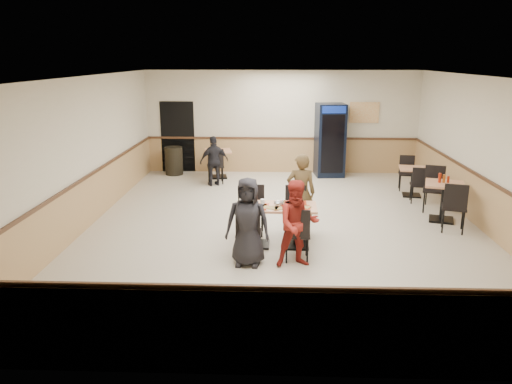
{
  "coord_description": "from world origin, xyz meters",
  "views": [
    {
      "loc": [
        -0.19,
        -9.73,
        3.37
      ],
      "look_at": [
        -0.54,
        -0.5,
        0.86
      ],
      "focal_mm": 35.0,
      "sensor_mm": 36.0,
      "label": 1
    }
  ],
  "objects_px": {
    "main_table": "(277,219)",
    "lone_diner": "(214,161)",
    "diner_woman_left": "(248,222)",
    "diner_man_opposite": "(301,193)",
    "pepsi_cooler": "(330,140)",
    "side_table_near": "(444,196)",
    "trash_bin": "(174,161)",
    "diner_woman_right": "(298,224)",
    "side_table_far": "(413,177)",
    "back_table": "(218,160)"
  },
  "relations": [
    {
      "from": "main_table",
      "to": "lone_diner",
      "type": "relative_size",
      "value": 1.08
    },
    {
      "from": "diner_woman_left",
      "to": "diner_man_opposite",
      "type": "relative_size",
      "value": 0.96
    },
    {
      "from": "main_table",
      "to": "pepsi_cooler",
      "type": "height_order",
      "value": "pepsi_cooler"
    },
    {
      "from": "diner_woman_left",
      "to": "main_table",
      "type": "bearing_deg",
      "value": 66.83
    },
    {
      "from": "side_table_near",
      "to": "trash_bin",
      "type": "height_order",
      "value": "side_table_near"
    },
    {
      "from": "diner_woman_right",
      "to": "diner_man_opposite",
      "type": "bearing_deg",
      "value": 74.99
    },
    {
      "from": "main_table",
      "to": "side_table_far",
      "type": "relative_size",
      "value": 1.87
    },
    {
      "from": "main_table",
      "to": "trash_bin",
      "type": "xyz_separation_m",
      "value": [
        -3.01,
        5.67,
        -0.1
      ]
    },
    {
      "from": "diner_woman_left",
      "to": "side_table_near",
      "type": "xyz_separation_m",
      "value": [
        3.99,
        2.47,
        -0.2
      ]
    },
    {
      "from": "trash_bin",
      "to": "back_table",
      "type": "bearing_deg",
      "value": -14.59
    },
    {
      "from": "diner_woman_left",
      "to": "lone_diner",
      "type": "relative_size",
      "value": 1.12
    },
    {
      "from": "diner_man_opposite",
      "to": "main_table",
      "type": "bearing_deg",
      "value": 61.8
    },
    {
      "from": "diner_woman_right",
      "to": "diner_man_opposite",
      "type": "relative_size",
      "value": 0.94
    },
    {
      "from": "diner_woman_left",
      "to": "trash_bin",
      "type": "xyz_separation_m",
      "value": [
        -2.53,
        6.53,
        -0.34
      ]
    },
    {
      "from": "diner_woman_left",
      "to": "side_table_near",
      "type": "height_order",
      "value": "diner_woman_left"
    },
    {
      "from": "lone_diner",
      "to": "trash_bin",
      "type": "relative_size",
      "value": 1.64
    },
    {
      "from": "main_table",
      "to": "diner_woman_left",
      "type": "bearing_deg",
      "value": -117.9
    },
    {
      "from": "diner_woman_left",
      "to": "back_table",
      "type": "relative_size",
      "value": 1.74
    },
    {
      "from": "side_table_near",
      "to": "back_table",
      "type": "height_order",
      "value": "side_table_near"
    },
    {
      "from": "diner_woman_right",
      "to": "diner_woman_left",
      "type": "bearing_deg",
      "value": 168.36
    },
    {
      "from": "diner_man_opposite",
      "to": "back_table",
      "type": "bearing_deg",
      "value": -63.57
    },
    {
      "from": "pepsi_cooler",
      "to": "trash_bin",
      "type": "relative_size",
      "value": 2.56
    },
    {
      "from": "side_table_near",
      "to": "side_table_far",
      "type": "height_order",
      "value": "side_table_near"
    },
    {
      "from": "side_table_near",
      "to": "back_table",
      "type": "xyz_separation_m",
      "value": [
        -5.17,
        3.71,
        -0.02
      ]
    },
    {
      "from": "diner_woman_left",
      "to": "diner_woman_right",
      "type": "relative_size",
      "value": 1.02
    },
    {
      "from": "pepsi_cooler",
      "to": "trash_bin",
      "type": "bearing_deg",
      "value": 174.78
    },
    {
      "from": "diner_man_opposite",
      "to": "side_table_far",
      "type": "distance_m",
      "value": 3.97
    },
    {
      "from": "side_table_far",
      "to": "back_table",
      "type": "xyz_separation_m",
      "value": [
        -5.05,
        1.77,
        0.05
      ]
    },
    {
      "from": "diner_woman_left",
      "to": "pepsi_cooler",
      "type": "xyz_separation_m",
      "value": [
        2.02,
        6.57,
        0.3
      ]
    },
    {
      "from": "side_table_near",
      "to": "diner_man_opposite",
      "type": "bearing_deg",
      "value": -166.31
    },
    {
      "from": "diner_woman_left",
      "to": "diner_man_opposite",
      "type": "distance_m",
      "value": 1.98
    },
    {
      "from": "side_table_far",
      "to": "trash_bin",
      "type": "height_order",
      "value": "trash_bin"
    },
    {
      "from": "lone_diner",
      "to": "diner_woman_right",
      "type": "bearing_deg",
      "value": 86.19
    },
    {
      "from": "pepsi_cooler",
      "to": "trash_bin",
      "type": "xyz_separation_m",
      "value": [
        -4.55,
        -0.04,
        -0.64
      ]
    },
    {
      "from": "main_table",
      "to": "back_table",
      "type": "height_order",
      "value": "back_table"
    },
    {
      "from": "diner_woman_right",
      "to": "side_table_near",
      "type": "bearing_deg",
      "value": 27.5
    },
    {
      "from": "diner_man_opposite",
      "to": "trash_bin",
      "type": "height_order",
      "value": "diner_man_opposite"
    },
    {
      "from": "diner_woman_right",
      "to": "side_table_far",
      "type": "xyz_separation_m",
      "value": [
        3.04,
        4.43,
        -0.25
      ]
    },
    {
      "from": "main_table",
      "to": "side_table_far",
      "type": "distance_m",
      "value": 4.9
    },
    {
      "from": "side_table_far",
      "to": "lone_diner",
      "type": "bearing_deg",
      "value": 170.22
    },
    {
      "from": "diner_man_opposite",
      "to": "trash_bin",
      "type": "relative_size",
      "value": 1.91
    },
    {
      "from": "diner_woman_left",
      "to": "pepsi_cooler",
      "type": "distance_m",
      "value": 6.88
    },
    {
      "from": "lone_diner",
      "to": "pepsi_cooler",
      "type": "bearing_deg",
      "value": 177.39
    },
    {
      "from": "side_table_near",
      "to": "main_table",
      "type": "bearing_deg",
      "value": -155.45
    },
    {
      "from": "diner_woman_left",
      "to": "lone_diner",
      "type": "xyz_separation_m",
      "value": [
        -1.19,
        5.28,
        -0.08
      ]
    },
    {
      "from": "diner_man_opposite",
      "to": "side_table_near",
      "type": "height_order",
      "value": "diner_man_opposite"
    },
    {
      "from": "diner_man_opposite",
      "to": "pepsi_cooler",
      "type": "relative_size",
      "value": 0.75
    },
    {
      "from": "main_table",
      "to": "lone_diner",
      "type": "bearing_deg",
      "value": 111.69
    },
    {
      "from": "diner_woman_left",
      "to": "trash_bin",
      "type": "distance_m",
      "value": 7.01
    },
    {
      "from": "diner_woman_left",
      "to": "back_table",
      "type": "height_order",
      "value": "diner_woman_left"
    }
  ]
}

